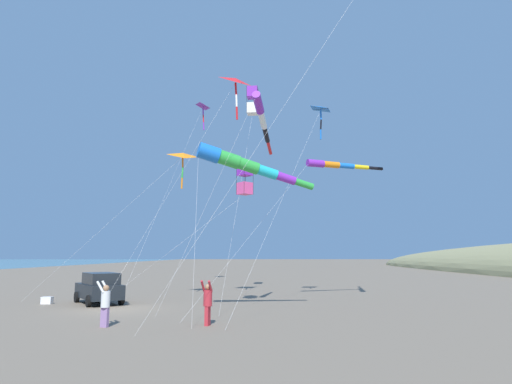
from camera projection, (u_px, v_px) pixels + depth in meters
name	position (u px, v px, depth m)	size (l,w,h in m)	color
ground_plane	(113.00, 309.00, 23.01)	(600.00, 600.00, 0.00)	#756654
parked_car	(99.00, 288.00, 25.79)	(3.95, 4.59, 1.85)	black
cooler_box	(47.00, 300.00, 25.59)	(0.62, 0.42, 0.42)	white
person_adult_flyer	(208.00, 301.00, 17.81)	(0.52, 0.63, 1.87)	#B72833
person_child_green_jacket	(105.00, 302.00, 17.43)	(0.64, 0.54, 1.86)	#8E6B9E
kite_delta_long_streamer_right	(236.00, 82.00, 28.03)	(8.32, 3.79, 14.72)	red
kite_box_white_trailing	(245.00, 179.00, 24.52)	(8.99, 1.97, 8.12)	purple
kite_delta_yellow_midlevel	(321.00, 109.00, 29.49)	(6.75, 12.01, 13.20)	blue
kite_box_teal_far_right	(253.00, 101.00, 33.72)	(2.11, 11.81, 16.10)	purple
kite_delta_blue_topmost	(203.00, 107.00, 45.13)	(4.36, 15.24, 18.91)	purple
kite_windsock_purple_drifting	(262.00, 118.00, 23.43)	(5.84, 5.72, 11.19)	purple
kite_windsock_red_high_left	(242.00, 164.00, 21.77)	(6.23, 5.24, 8.48)	blue
kite_delta_magenta_far_left	(183.00, 156.00, 29.22)	(10.82, 1.60, 10.08)	orange
kite_windsock_black_fish_shape	(335.00, 165.00, 28.75)	(12.36, 10.39, 9.18)	purple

